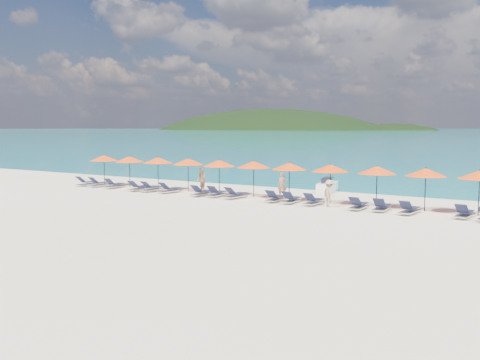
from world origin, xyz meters
The scene contains 34 objects.
ground centered at (0.00, 0.00, 0.00)m, with size 1400.00×1400.00×0.00m, color beige.
headland_main centered at (-300.00, 540.00, -38.00)m, with size 374.00×242.00×126.50m.
headland_small centered at (-150.00, 560.00, -35.00)m, with size 162.00×126.00×85.50m.
jetski centered at (2.78, 9.46, 0.38)m, with size 1.51×2.77×0.93m.
beachgoer_a centered at (1.56, 5.38, 0.77)m, with size 0.56×0.37×1.55m, color tan.
beachgoer_b centered at (-4.32, 5.03, 0.79)m, with size 0.77×0.44×1.58m, color tan.
beachgoer_c centered at (5.49, 3.33, 0.74)m, with size 0.95×0.44×1.48m, color tan.
umbrella_0 centered at (-12.81, 4.51, 2.02)m, with size 2.10×2.10×2.28m.
umbrella_1 centered at (-10.19, 4.44, 2.02)m, with size 2.10×2.10×2.28m.
umbrella_2 centered at (-7.74, 4.65, 2.02)m, with size 2.10×2.10×2.28m.
umbrella_3 centered at (-5.08, 4.60, 2.02)m, with size 2.10×2.10×2.28m.
umbrella_4 centered at (-2.46, 4.43, 2.02)m, with size 2.10×2.10×2.28m.
umbrella_5 centered at (-0.03, 4.62, 2.02)m, with size 2.10×2.10×2.28m.
umbrella_6 centered at (2.47, 4.52, 2.02)m, with size 2.10×2.10×2.28m.
umbrella_7 centered at (5.06, 4.47, 2.02)m, with size 2.10×2.10×2.28m.
umbrella_8 centered at (7.70, 4.53, 2.02)m, with size 2.10×2.10×2.28m.
umbrella_9 centered at (10.23, 4.47, 2.02)m, with size 2.10×2.10×2.28m.
umbrella_10 centered at (12.77, 4.46, 2.02)m, with size 2.10×2.10×2.28m.
lounger_0 centered at (-13.49, 3.40, 0.24)m, with size 0.73×1.74×0.66m.
lounger_1 centered at (-12.27, 3.48, 0.24)m, with size 0.71×1.73×0.66m.
lounger_2 centered at (-10.77, 3.47, 0.24)m, with size 0.79×1.75×0.66m.
lounger_3 centered at (-8.23, 3.19, 0.24)m, with size 0.66×1.72×0.66m.
lounger_4 centered at (-7.16, 3.32, 0.24)m, with size 0.72×1.73×0.66m.
lounger_5 centered at (-5.68, 3.42, 0.24)m, with size 0.77×1.75×0.66m.
lounger_6 centered at (-3.05, 3.29, 0.24)m, with size 0.62×1.70×0.66m.
lounger_7 centered at (-1.97, 3.46, 0.24)m, with size 0.75×1.74×0.66m.
lounger_8 centered at (-0.60, 3.44, 0.24)m, with size 0.77×1.75×0.66m.
lounger_9 centered at (2.10, 3.47, 0.24)m, with size 0.68×1.72×0.66m.
lounger_10 centered at (3.16, 3.44, 0.24)m, with size 0.73×1.74×0.66m.
lounger_11 centered at (4.53, 3.45, 0.24)m, with size 0.69×1.73×0.66m.
lounger_12 centered at (7.17, 3.21, 0.24)m, with size 0.62×1.70×0.66m.
lounger_13 centered at (8.35, 3.37, 0.24)m, with size 0.73×1.74×0.66m.
lounger_14 centered at (9.81, 3.19, 0.24)m, with size 0.77×1.75×0.66m.
lounger_15 centered at (12.31, 3.43, 0.24)m, with size 0.74×1.74×0.66m.
Camera 1 is at (16.64, -23.42, 4.34)m, focal length 40.00 mm.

